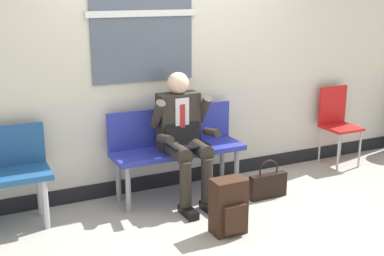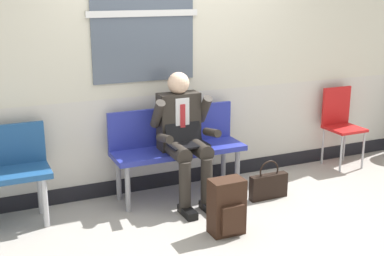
# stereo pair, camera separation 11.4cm
# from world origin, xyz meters

# --- Properties ---
(ground_plane) EXTENTS (18.00, 18.00, 0.00)m
(ground_plane) POSITION_xyz_m (0.00, 0.00, 0.00)
(ground_plane) COLOR #9E9991
(station_wall) EXTENTS (6.30, 0.17, 2.79)m
(station_wall) POSITION_xyz_m (-0.00, 0.66, 1.39)
(station_wall) COLOR beige
(station_wall) RESTS_ON ground
(bench_with_person) EXTENTS (1.31, 0.42, 0.88)m
(bench_with_person) POSITION_xyz_m (-0.10, 0.38, 0.54)
(bench_with_person) COLOR #28339E
(bench_with_person) RESTS_ON ground
(person_seated) EXTENTS (0.57, 0.70, 1.25)m
(person_seated) POSITION_xyz_m (-0.10, 0.19, 0.67)
(person_seated) COLOR #2D2823
(person_seated) RESTS_ON ground
(backpack) EXTENTS (0.29, 0.22, 0.48)m
(backpack) POSITION_xyz_m (-0.05, -0.60, 0.24)
(backpack) COLOR #331E14
(backpack) RESTS_ON ground
(handbag) EXTENTS (0.40, 0.09, 0.40)m
(handbag) POSITION_xyz_m (0.68, -0.11, 0.14)
(handbag) COLOR black
(handbag) RESTS_ON ground
(folding_chair) EXTENTS (0.38, 0.38, 0.91)m
(folding_chair) POSITION_xyz_m (1.97, 0.42, 0.55)
(folding_chair) COLOR red
(folding_chair) RESTS_ON ground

